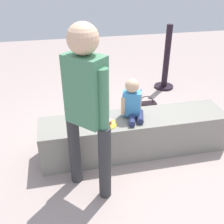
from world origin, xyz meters
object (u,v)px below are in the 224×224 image
object	(u,v)px
child_seated	(132,101)
handbag_black_leather	(145,108)
party_cup_red	(107,102)
adult_standing	(86,101)
water_bottle_near_gift	(141,95)
cake_box_white	(57,127)
gift_bag	(173,115)
cake_plate	(107,123)

from	to	relation	value
child_seated	handbag_black_leather	bearing A→B (deg)	59.94
handbag_black_leather	party_cup_red	bearing A→B (deg)	139.29
child_seated	handbag_black_leather	xyz separation A→B (m)	(0.48, 0.82, -0.59)
adult_standing	party_cup_red	world-z (taller)	adult_standing
adult_standing	water_bottle_near_gift	distance (m)	2.36
child_seated	party_cup_red	xyz separation A→B (m)	(-0.05, 1.27, -0.64)
cake_box_white	water_bottle_near_gift	bearing A→B (deg)	23.74
water_bottle_near_gift	cake_box_white	size ratio (longest dim) A/B	0.68
child_seated	gift_bag	size ratio (longest dim) A/B	1.48
cake_plate	adult_standing	bearing A→B (deg)	-122.14
child_seated	adult_standing	bearing A→B (deg)	-137.95
cake_plate	gift_bag	world-z (taller)	cake_plate
adult_standing	gift_bag	size ratio (longest dim) A/B	5.22
water_bottle_near_gift	cake_plate	bearing A→B (deg)	-121.74
adult_standing	cake_box_white	size ratio (longest dim) A/B	5.52
child_seated	party_cup_red	bearing A→B (deg)	92.20
cake_plate	gift_bag	bearing A→B (deg)	27.59
adult_standing	cake_plate	size ratio (longest dim) A/B	7.59
cake_box_white	child_seated	bearing A→B (deg)	-36.15
adult_standing	water_bottle_near_gift	world-z (taller)	adult_standing
child_seated	cake_box_white	bearing A→B (deg)	143.85
adult_standing	party_cup_red	size ratio (longest dim) A/B	16.29
gift_bag	party_cup_red	world-z (taller)	gift_bag
gift_bag	party_cup_red	bearing A→B (deg)	136.41
cake_plate	water_bottle_near_gift	distance (m)	1.71
adult_standing	cake_box_white	xyz separation A→B (m)	(-0.32, 1.20, -0.98)
child_seated	cake_plate	bearing A→B (deg)	-162.53
water_bottle_near_gift	handbag_black_leather	bearing A→B (deg)	-98.85
cake_plate	party_cup_red	bearing A→B (deg)	78.83
cake_plate	water_bottle_near_gift	size ratio (longest dim) A/B	1.07
adult_standing	cake_plate	distance (m)	0.73
gift_bag	child_seated	bearing A→B (deg)	-148.74
cake_plate	party_cup_red	world-z (taller)	cake_plate
adult_standing	cake_box_white	world-z (taller)	adult_standing
water_bottle_near_gift	adult_standing	bearing A→B (deg)	-121.84
child_seated	water_bottle_near_gift	distance (m)	1.54
child_seated	cake_box_white	xyz separation A→B (m)	(-0.91, 0.67, -0.64)
gift_bag	party_cup_red	size ratio (longest dim) A/B	3.12
child_seated	handbag_black_leather	world-z (taller)	child_seated
cake_box_white	handbag_black_leather	xyz separation A→B (m)	(1.39, 0.16, 0.06)
water_bottle_near_gift	gift_bag	bearing A→B (deg)	-74.17
gift_bag	handbag_black_leather	size ratio (longest dim) A/B	1.00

